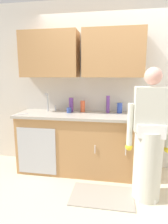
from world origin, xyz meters
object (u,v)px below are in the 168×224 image
(sink, at_px, (47,114))
(bottle_cleaner_spray, at_px, (71,105))
(knife_on_counter, at_px, (21,114))
(cup_by_sink, at_px, (69,110))
(person_at_sink, at_px, (148,145))
(bottle_water_tall, at_px, (83,106))
(bottle_water_short, at_px, (108,104))
(bottle_dish_liquid, at_px, (120,108))

(sink, distance_m, bottle_cleaner_spray, 0.41)
(bottle_cleaner_spray, height_order, knife_on_counter, bottle_cleaner_spray)
(cup_by_sink, relative_size, knife_on_counter, 0.34)
(person_at_sink, relative_size, bottle_cleaner_spray, 7.07)
(sink, xyz_separation_m, bottle_water_tall, (0.55, 0.17, 0.11))
(sink, height_order, person_at_sink, person_at_sink)
(bottle_cleaner_spray, distance_m, bottle_water_short, 0.60)
(sink, xyz_separation_m, knife_on_counter, (-0.35, -0.21, 0.02))
(person_at_sink, relative_size, bottle_water_tall, 8.86)
(person_at_sink, bearing_deg, knife_on_counter, 168.73)
(person_at_sink, height_order, cup_by_sink, person_at_sink)
(bottle_water_short, height_order, bottle_dish_liquid, bottle_water_short)
(bottle_water_tall, bearing_deg, knife_on_counter, -157.35)
(bottle_water_short, bearing_deg, bottle_cleaner_spray, 179.37)
(sink, bearing_deg, person_at_sink, -21.07)
(bottle_cleaner_spray, bearing_deg, bottle_water_tall, 0.46)
(sink, distance_m, bottle_dish_liquid, 1.16)
(bottle_cleaner_spray, height_order, bottle_dish_liquid, bottle_cleaner_spray)
(cup_by_sink, bearing_deg, bottle_cleaner_spray, 85.51)
(sink, relative_size, cup_by_sink, 6.07)
(bottle_dish_liquid, height_order, knife_on_counter, bottle_dish_liquid)
(bottle_cleaner_spray, bearing_deg, knife_on_counter, -152.07)
(sink, distance_m, cup_by_sink, 0.36)
(bottle_water_short, xyz_separation_m, cup_by_sink, (-0.61, -0.11, -0.10))
(bottle_dish_liquid, relative_size, cup_by_sink, 1.95)
(bottle_water_short, bearing_deg, bottle_dish_liquid, 2.71)
(bottle_water_short, bearing_deg, person_at_sink, -54.04)
(sink, xyz_separation_m, bottle_cleaner_spray, (0.36, 0.16, 0.13))
(person_at_sink, height_order, knife_on_counter, person_at_sink)
(bottle_dish_liquid, xyz_separation_m, cup_by_sink, (-0.80, -0.12, -0.04))
(cup_by_sink, bearing_deg, knife_on_counter, -159.66)
(bottle_water_short, relative_size, bottle_dish_liquid, 1.70)
(person_at_sink, bearing_deg, sink, 158.93)
(bottle_water_tall, height_order, cup_by_sink, bottle_water_tall)
(bottle_dish_liquid, bearing_deg, person_at_sink, -65.07)
(bottle_water_tall, bearing_deg, bottle_dish_liquid, 0.06)
(sink, relative_size, person_at_sink, 0.31)
(bottle_dish_liquid, distance_m, cup_by_sink, 0.81)
(sink, relative_size, bottle_water_tall, 2.73)
(bottle_water_tall, bearing_deg, person_at_sink, -38.20)
(bottle_water_short, bearing_deg, bottle_water_tall, 178.85)
(person_at_sink, relative_size, bottle_dish_liquid, 10.08)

